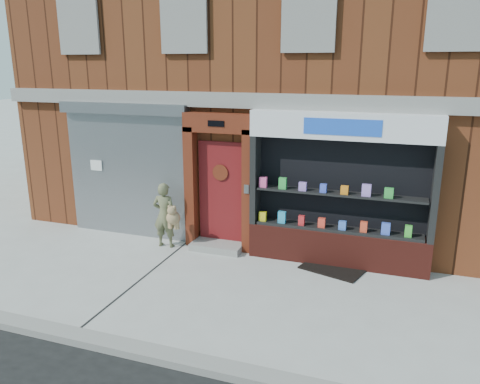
% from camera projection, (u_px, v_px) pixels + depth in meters
% --- Properties ---
extents(ground, '(80.00, 80.00, 0.00)m').
position_uv_depth(ground, '(221.00, 290.00, 8.25)').
color(ground, '#9E9E99').
rests_on(ground, ground).
extents(curb, '(60.00, 0.30, 0.12)m').
position_uv_depth(curb, '(162.00, 356.00, 6.28)').
color(curb, gray).
rests_on(curb, ground).
extents(building, '(12.00, 8.16, 8.00)m').
position_uv_depth(building, '(300.00, 58.00, 12.65)').
color(building, '#582714').
rests_on(building, ground).
extents(shutter_bay, '(3.10, 0.30, 3.04)m').
position_uv_depth(shutter_bay, '(127.00, 162.00, 10.50)').
color(shutter_bay, gray).
rests_on(shutter_bay, ground).
extents(red_door_bay, '(1.52, 0.58, 2.90)m').
position_uv_depth(red_door_bay, '(219.00, 182.00, 9.80)').
color(red_door_bay, '#5C1F0F').
rests_on(red_door_bay, ground).
extents(pharmacy_bay, '(3.50, 0.41, 3.00)m').
position_uv_depth(pharmacy_bay, '(339.00, 197.00, 8.99)').
color(pharmacy_bay, '#5C1D15').
rests_on(pharmacy_bay, ground).
extents(woman, '(0.71, 0.50, 1.43)m').
position_uv_depth(woman, '(166.00, 215.00, 10.01)').
color(woman, '#606240').
rests_on(woman, ground).
extents(doormat, '(1.34, 1.11, 0.03)m').
position_uv_depth(doormat, '(333.00, 268.00, 9.11)').
color(doormat, black).
rests_on(doormat, ground).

